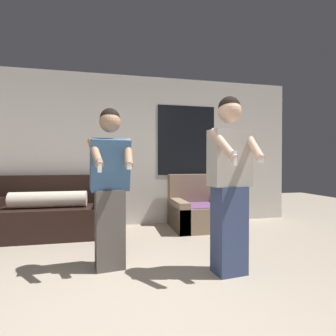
# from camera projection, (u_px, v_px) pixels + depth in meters

# --- Properties ---
(ground_plane) EXTENTS (14.00, 14.00, 0.00)m
(ground_plane) POSITION_uv_depth(u_px,v_px,m) (131.00, 332.00, 1.72)
(ground_plane) COLOR tan
(wall_back) EXTENTS (6.61, 0.07, 2.70)m
(wall_back) POSITION_uv_depth(u_px,v_px,m) (120.00, 150.00, 4.71)
(wall_back) COLOR silver
(wall_back) RESTS_ON ground_plane
(couch) EXTENTS (1.97, 0.86, 0.93)m
(couch) POSITION_uv_depth(u_px,v_px,m) (51.00, 214.00, 4.05)
(couch) COLOR black
(couch) RESTS_ON ground_plane
(armchair) EXTENTS (0.95, 0.88, 0.92)m
(armchair) POSITION_uv_depth(u_px,v_px,m) (199.00, 211.00, 4.55)
(armchair) COLOR #937A60
(armchair) RESTS_ON ground_plane
(person_left) EXTENTS (0.46, 0.54, 1.69)m
(person_left) POSITION_uv_depth(u_px,v_px,m) (110.00, 187.00, 2.76)
(person_left) COLOR #56514C
(person_left) RESTS_ON ground_plane
(person_right) EXTENTS (0.47, 0.49, 1.79)m
(person_right) POSITION_uv_depth(u_px,v_px,m) (230.00, 182.00, 2.64)
(person_right) COLOR #384770
(person_right) RESTS_ON ground_plane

